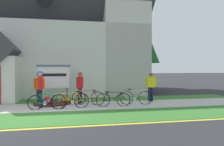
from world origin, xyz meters
TOP-DOWN VIEW (x-y plane):
  - ground at (0.00, 4.00)m, footprint 140.00×140.00m
  - sidewalk_slab at (-0.36, 1.75)m, footprint 32.00×2.33m
  - grass_verge at (-0.36, -0.61)m, footprint 32.00×2.38m
  - church_lawn at (-0.36, 3.80)m, footprint 24.00×1.77m
  - curb_paint_stripe at (-0.36, -1.95)m, footprint 28.00×0.16m
  - church_building at (0.20, 8.50)m, footprint 14.69×10.10m
  - church_sign at (0.30, 3.27)m, footprint 1.86×0.18m
  - flower_bed at (0.31, 2.66)m, footprint 2.01×2.01m
  - bicycle_white at (1.26, 1.21)m, footprint 1.78×0.34m
  - bicycle_blue at (4.65, 1.69)m, footprint 1.70×0.46m
  - bicycle_silver at (3.35, 1.33)m, footprint 1.73×0.14m
  - bicycle_green at (0.16, 1.19)m, footprint 1.71×0.16m
  - bicycle_red at (2.15, 1.99)m, footprint 1.67×0.59m
  - cyclist_in_orange_jersey at (-0.20, 1.72)m, footprint 0.33×0.80m
  - cyclist_in_white_jersey at (-0.37, 2.48)m, footprint 0.49×0.60m
  - cyclist_in_red_jersey at (1.73, 2.46)m, footprint 0.39×0.69m
  - cyclist_in_blue_jersey at (5.80, 2.53)m, footprint 0.65×0.27m
  - roadside_conifer at (7.05, 8.75)m, footprint 3.81×3.81m

SIDE VIEW (x-z plane):
  - ground at x=0.00m, z-range 0.00..0.00m
  - curb_paint_stripe at x=-0.36m, z-range 0.00..0.01m
  - grass_verge at x=-0.36m, z-range 0.00..0.01m
  - church_lawn at x=-0.36m, z-range 0.00..0.01m
  - sidewalk_slab at x=-0.36m, z-range 0.00..0.01m
  - flower_bed at x=0.31m, z-range -0.09..0.25m
  - bicycle_silver at x=3.35m, z-range -0.03..0.76m
  - bicycle_green at x=0.16m, z-range -0.04..0.77m
  - bicycle_red at x=2.15m, z-range -0.03..0.79m
  - bicycle_blue at x=4.65m, z-range -0.04..0.81m
  - bicycle_white at x=1.26m, z-range -0.04..0.80m
  - cyclist_in_blue_jersey at x=5.80m, z-range 0.14..1.80m
  - cyclist_in_white_jersey at x=-0.37m, z-range 0.14..1.80m
  - cyclist_in_red_jersey at x=1.73m, z-range 0.15..1.85m
  - cyclist_in_orange_jersey at x=-0.20m, z-range 0.17..1.96m
  - church_sign at x=0.30m, z-range 0.32..2.45m
  - church_building at x=0.20m, z-range -1.81..11.13m
  - roadside_conifer at x=7.05m, z-range 1.21..8.42m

